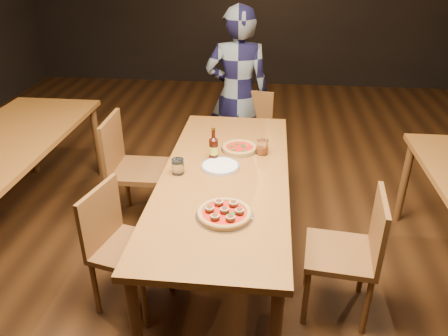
# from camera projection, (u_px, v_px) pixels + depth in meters

# --- Properties ---
(ground) EXTENTS (9.00, 9.00, 0.00)m
(ground) POSITION_uv_depth(u_px,v_px,m) (225.00, 266.00, 3.12)
(ground) COLOR black
(table_main) EXTENTS (0.80, 2.00, 0.75)m
(table_main) POSITION_uv_depth(u_px,v_px,m) (225.00, 184.00, 2.80)
(table_main) COLOR brown
(table_main) RESTS_ON ground
(table_left) EXTENTS (0.80, 2.00, 0.75)m
(table_left) POSITION_uv_depth(u_px,v_px,m) (1.00, 152.00, 3.23)
(table_left) COLOR brown
(table_left) RESTS_ON ground
(chair_main_nw) EXTENTS (0.47, 0.47, 0.84)m
(chair_main_nw) POSITION_uv_depth(u_px,v_px,m) (130.00, 248.00, 2.63)
(chair_main_nw) COLOR #572916
(chair_main_nw) RESTS_ON ground
(chair_main_sw) EXTENTS (0.44, 0.44, 0.93)m
(chair_main_sw) POSITION_uv_depth(u_px,v_px,m) (140.00, 169.00, 3.43)
(chair_main_sw) COLOR #572916
(chair_main_sw) RESTS_ON ground
(chair_main_e) EXTENTS (0.44, 0.44, 0.86)m
(chair_main_e) POSITION_uv_depth(u_px,v_px,m) (340.00, 252.00, 2.57)
(chair_main_e) COLOR #572916
(chair_main_e) RESTS_ON ground
(chair_end) EXTENTS (0.49, 0.49, 0.90)m
(chair_end) POSITION_uv_depth(u_px,v_px,m) (245.00, 140.00, 3.96)
(chair_end) COLOR #572916
(chair_end) RESTS_ON ground
(pizza_meatball) EXTENTS (0.31, 0.31, 0.06)m
(pizza_meatball) POSITION_uv_depth(u_px,v_px,m) (224.00, 213.00, 2.33)
(pizza_meatball) COLOR #B7B7BF
(pizza_meatball) RESTS_ON table_main
(pizza_margherita) EXTENTS (0.26, 0.26, 0.03)m
(pizza_margherita) POSITION_uv_depth(u_px,v_px,m) (240.00, 148.00, 3.07)
(pizza_margherita) COLOR #B7B7BF
(pizza_margherita) RESTS_ON table_main
(plate_stack) EXTENTS (0.25, 0.25, 0.02)m
(plate_stack) POSITION_uv_depth(u_px,v_px,m) (220.00, 167.00, 2.83)
(plate_stack) COLOR white
(plate_stack) RESTS_ON table_main
(beer_bottle) EXTENTS (0.06, 0.06, 0.22)m
(beer_bottle) POSITION_uv_depth(u_px,v_px,m) (214.00, 149.00, 2.91)
(beer_bottle) COLOR black
(beer_bottle) RESTS_ON table_main
(water_glass) EXTENTS (0.08, 0.08, 0.10)m
(water_glass) POSITION_uv_depth(u_px,v_px,m) (178.00, 166.00, 2.75)
(water_glass) COLOR white
(water_glass) RESTS_ON table_main
(amber_glass) EXTENTS (0.08, 0.08, 0.10)m
(amber_glass) POSITION_uv_depth(u_px,v_px,m) (262.00, 147.00, 3.01)
(amber_glass) COLOR #994111
(amber_glass) RESTS_ON table_main
(diner) EXTENTS (0.61, 0.43, 1.60)m
(diner) POSITION_uv_depth(u_px,v_px,m) (237.00, 95.00, 4.00)
(diner) COLOR black
(diner) RESTS_ON ground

